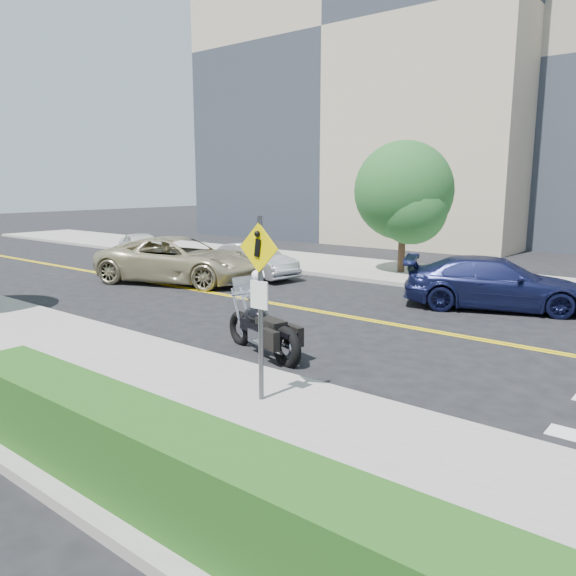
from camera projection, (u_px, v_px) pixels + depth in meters
The scene contains 13 objects.
ground_plane at pixel (297, 308), 16.66m from camera, with size 120.00×120.00×0.00m, color black.
sidewalk_near at pixel (59, 369), 10.92m from camera, with size 60.00×5.00×0.15m, color #9E9B91.
sidewalk_far at pixel (412, 274), 22.38m from camera, with size 60.00×5.00×0.15m, color #9E9B91.
building_left at pixel (382, 48), 37.35m from camera, with size 22.00×14.00×25.00m, color tan.
hedge at pixel (198, 481), 5.73m from camera, with size 9.00×0.90×1.00m, color #235619.
pedestrian_sign at pixel (260, 291), 8.88m from camera, with size 0.78×0.08×3.00m.
motorcyclist at pixel (258, 305), 13.15m from camera, with size 0.68×0.66×1.67m.
motorcycle at pixel (262, 318), 11.99m from camera, with size 2.62×0.80×1.60m, color black, non-canonical shape.
suv at pixel (179, 260), 20.77m from camera, with size 2.80×6.07×1.69m, color #BEB38B.
parked_car_white at pixel (142, 248), 25.93m from camera, with size 1.65×4.11×1.40m, color white.
parked_car_silver at pixel (254, 260), 21.90m from camera, with size 1.41×4.04×1.33m, color #B2B3BA.
parked_car_blue at pixel (495, 283), 16.44m from camera, with size 2.12×5.22×1.51m, color #181D49.
tree_far_a at pixel (404, 191), 21.87m from camera, with size 3.86×3.86×5.28m.
Camera 1 is at (10.03, -12.82, 3.65)m, focal length 35.00 mm.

